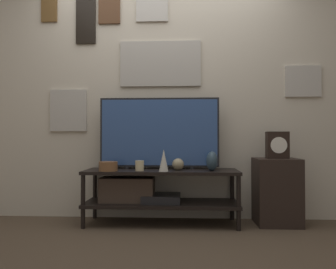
{
  "coord_description": "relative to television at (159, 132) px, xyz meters",
  "views": [
    {
      "loc": [
        0.22,
        -2.86,
        0.81
      ],
      "look_at": [
        0.06,
        0.27,
        0.86
      ],
      "focal_mm": 35.0,
      "sensor_mm": 36.0,
      "label": 1
    }
  ],
  "objects": [
    {
      "name": "candle_jar",
      "position": [
        -0.17,
        -0.2,
        -0.31
      ],
      "size": [
        0.08,
        0.08,
        0.1
      ],
      "color": "beige",
      "rests_on": "media_console"
    },
    {
      "name": "vase_round_glass",
      "position": [
        0.19,
        -0.12,
        -0.3
      ],
      "size": [
        0.11,
        0.11,
        0.11
      ],
      "color": "tan",
      "rests_on": "media_console"
    },
    {
      "name": "ground_plane",
      "position": [
        0.03,
        -0.37,
        -0.88
      ],
      "size": [
        12.0,
        12.0,
        0.0
      ],
      "primitive_type": "plane",
      "color": "#4C3D2D"
    },
    {
      "name": "wall_back",
      "position": [
        0.02,
        0.18,
        0.48
      ],
      "size": [
        6.4,
        0.08,
        2.7
      ],
      "color": "beige",
      "rests_on": "ground_plane"
    },
    {
      "name": "television",
      "position": [
        0.0,
        0.0,
        0.0
      ],
      "size": [
        1.18,
        0.05,
        0.7
      ],
      "color": "black",
      "rests_on": "media_console"
    },
    {
      "name": "vase_urn_stoneware",
      "position": [
        0.5,
        -0.17,
        -0.27
      ],
      "size": [
        0.1,
        0.15,
        0.18
      ],
      "color": "#2D4251",
      "rests_on": "media_console"
    },
    {
      "name": "vase_slim_bronze",
      "position": [
        0.06,
        -0.26,
        -0.26
      ],
      "size": [
        0.09,
        0.09,
        0.2
      ],
      "color": "beige",
      "rests_on": "media_console"
    },
    {
      "name": "media_console",
      "position": [
        -0.09,
        -0.1,
        -0.55
      ],
      "size": [
        1.46,
        0.45,
        0.52
      ],
      "color": "black",
      "rests_on": "ground_plane"
    },
    {
      "name": "mantel_clock",
      "position": [
        1.13,
        -0.07,
        -0.12
      ],
      "size": [
        0.2,
        0.11,
        0.26
      ],
      "color": "black",
      "rests_on": "side_table"
    },
    {
      "name": "side_table",
      "position": [
        1.13,
        -0.06,
        -0.56
      ],
      "size": [
        0.4,
        0.37,
        0.63
      ],
      "color": "black",
      "rests_on": "ground_plane"
    },
    {
      "name": "vase_wide_bowl",
      "position": [
        -0.46,
        -0.23,
        -0.32
      ],
      "size": [
        0.17,
        0.17,
        0.09
      ],
      "color": "brown",
      "rests_on": "media_console"
    }
  ]
}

